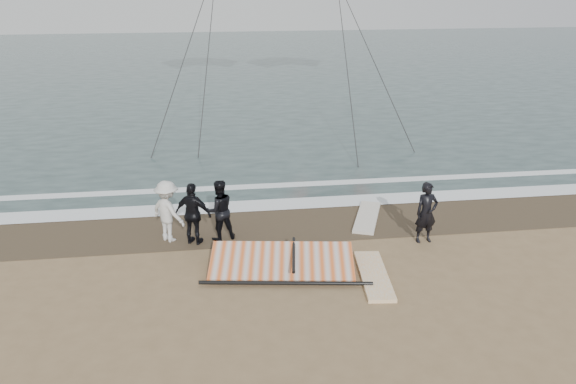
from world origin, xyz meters
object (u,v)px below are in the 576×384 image
object	(u,v)px
man_main	(426,213)
board_cream	(367,217)
sail_rig	(279,262)
board_white	(374,275)

from	to	relation	value
man_main	board_cream	bearing A→B (deg)	118.77
man_main	board_cream	xyz separation A→B (m)	(-1.17, 1.68, -0.82)
man_main	sail_rig	xyz separation A→B (m)	(-4.19, -0.99, -0.67)
sail_rig	board_cream	bearing A→B (deg)	41.51
board_white	sail_rig	size ratio (longest dim) A/B	0.57
board_white	sail_rig	distance (m)	2.40
board_cream	board_white	bearing A→B (deg)	-81.10
man_main	sail_rig	world-z (taller)	man_main
board_white	sail_rig	bearing A→B (deg)	167.87
man_main	board_cream	size ratio (longest dim) A/B	0.75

